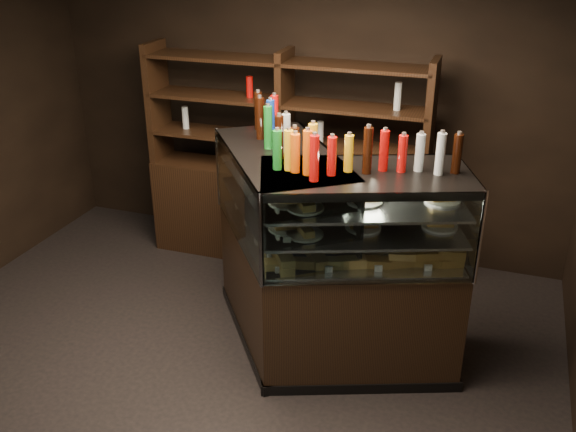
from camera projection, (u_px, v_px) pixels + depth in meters
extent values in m
plane|color=black|center=(190.00, 392.00, 4.47)|extent=(5.00, 5.00, 0.00)
cube|color=black|center=(304.00, 96.00, 5.98)|extent=(5.00, 0.02, 3.00)
cube|color=black|center=(358.00, 312.00, 4.58)|extent=(1.51, 1.12, 0.89)
cube|color=black|center=(356.00, 358.00, 4.75)|extent=(1.56, 1.16, 0.08)
cube|color=black|center=(366.00, 177.00, 4.14)|extent=(1.51, 1.12, 0.06)
cube|color=silver|center=(361.00, 256.00, 4.39)|extent=(1.44, 1.05, 0.02)
cube|color=silver|center=(363.00, 229.00, 4.30)|extent=(1.44, 1.05, 0.02)
cube|color=silver|center=(364.00, 203.00, 4.22)|extent=(1.44, 1.05, 0.02)
cube|color=white|center=(371.00, 240.00, 3.94)|extent=(1.27, 0.50, 0.63)
cylinder|color=silver|center=(480.00, 238.00, 3.97)|extent=(0.03, 0.03, 0.65)
cylinder|color=silver|center=(261.00, 241.00, 3.93)|extent=(0.03, 0.03, 0.65)
cube|color=black|center=(283.00, 284.00, 4.93)|extent=(1.35, 1.50, 0.89)
cube|color=black|center=(283.00, 328.00, 5.10)|extent=(1.39, 1.54, 0.08)
cube|color=black|center=(283.00, 156.00, 4.49)|extent=(1.35, 1.50, 0.06)
cube|color=silver|center=(283.00, 231.00, 4.74)|extent=(1.27, 1.42, 0.02)
cube|color=silver|center=(283.00, 206.00, 4.65)|extent=(1.27, 1.42, 0.02)
cube|color=silver|center=(283.00, 181.00, 4.57)|extent=(1.27, 1.42, 0.02)
cube|color=white|center=(235.00, 199.00, 4.52)|extent=(0.81, 1.10, 0.63)
cylinder|color=silver|center=(261.00, 241.00, 3.93)|extent=(0.03, 0.03, 0.65)
cylinder|color=silver|center=(218.00, 167.00, 5.11)|extent=(0.03, 0.03, 0.65)
cube|color=#B49140|center=(278.00, 255.00, 4.33)|extent=(0.20, 0.15, 0.06)
cube|color=#B49140|center=(302.00, 255.00, 4.33)|extent=(0.20, 0.15, 0.06)
cube|color=#B49140|center=(326.00, 254.00, 4.33)|extent=(0.20, 0.15, 0.06)
cube|color=#B49140|center=(350.00, 254.00, 4.34)|extent=(0.20, 0.15, 0.06)
cube|color=#B49140|center=(374.00, 254.00, 4.34)|extent=(0.20, 0.15, 0.06)
cube|color=#B49140|center=(398.00, 253.00, 4.35)|extent=(0.20, 0.15, 0.06)
cube|color=#B49140|center=(422.00, 253.00, 4.35)|extent=(0.20, 0.15, 0.06)
cube|color=#B49140|center=(446.00, 253.00, 4.36)|extent=(0.20, 0.15, 0.06)
cylinder|color=white|center=(286.00, 228.00, 4.28)|extent=(0.24, 0.24, 0.02)
cube|color=#B49140|center=(286.00, 223.00, 4.26)|extent=(0.19, 0.14, 0.05)
cylinder|color=white|center=(363.00, 227.00, 4.29)|extent=(0.24, 0.24, 0.02)
cube|color=#B49140|center=(363.00, 222.00, 4.28)|extent=(0.19, 0.14, 0.05)
cylinder|color=white|center=(439.00, 226.00, 4.31)|extent=(0.24, 0.24, 0.02)
cube|color=#B49140|center=(440.00, 221.00, 4.29)|extent=(0.19, 0.14, 0.05)
cylinder|color=white|center=(286.00, 202.00, 4.20)|extent=(0.24, 0.24, 0.02)
cube|color=#B49140|center=(286.00, 197.00, 4.19)|extent=(0.19, 0.14, 0.05)
cylinder|color=white|center=(364.00, 201.00, 4.21)|extent=(0.24, 0.24, 0.02)
cube|color=#B49140|center=(365.00, 196.00, 4.20)|extent=(0.19, 0.14, 0.05)
cylinder|color=white|center=(442.00, 200.00, 4.23)|extent=(0.24, 0.24, 0.02)
cube|color=#B49140|center=(443.00, 195.00, 4.21)|extent=(0.19, 0.14, 0.05)
cube|color=#B49140|center=(259.00, 198.00, 5.21)|extent=(0.18, 0.20, 0.06)
cube|color=#B49140|center=(264.00, 206.00, 5.07)|extent=(0.18, 0.20, 0.06)
cube|color=#B49140|center=(270.00, 214.00, 4.93)|extent=(0.18, 0.20, 0.06)
cube|color=#B49140|center=(276.00, 223.00, 4.79)|extent=(0.18, 0.20, 0.06)
cube|color=#B49140|center=(282.00, 232.00, 4.65)|extent=(0.18, 0.20, 0.06)
cube|color=#B49140|center=(288.00, 242.00, 4.50)|extent=(0.18, 0.20, 0.06)
cube|color=#B49140|center=(295.00, 252.00, 4.36)|extent=(0.18, 0.20, 0.06)
cube|color=#B49140|center=(302.00, 263.00, 4.22)|extent=(0.18, 0.20, 0.06)
cylinder|color=white|center=(265.00, 178.00, 5.09)|extent=(0.24, 0.24, 0.02)
cube|color=#B49140|center=(265.00, 174.00, 5.08)|extent=(0.17, 0.19, 0.05)
cylinder|color=white|center=(283.00, 203.00, 4.65)|extent=(0.24, 0.24, 0.02)
cube|color=#B49140|center=(283.00, 199.00, 4.63)|extent=(0.17, 0.19, 0.05)
cylinder|color=white|center=(305.00, 234.00, 4.20)|extent=(0.24, 0.24, 0.02)
cube|color=#B49140|center=(305.00, 229.00, 4.18)|extent=(0.17, 0.19, 0.05)
cylinder|color=white|center=(264.00, 156.00, 5.01)|extent=(0.24, 0.24, 0.02)
cube|color=#B49140|center=(264.00, 152.00, 5.00)|extent=(0.17, 0.19, 0.05)
cylinder|color=white|center=(283.00, 179.00, 4.57)|extent=(0.24, 0.24, 0.02)
cube|color=#B49140|center=(283.00, 175.00, 4.55)|extent=(0.17, 0.19, 0.05)
cylinder|color=white|center=(305.00, 208.00, 4.12)|extent=(0.24, 0.24, 0.02)
cube|color=#B49140|center=(305.00, 203.00, 4.10)|extent=(0.17, 0.19, 0.05)
cylinder|color=black|center=(277.00, 152.00, 4.05)|extent=(0.06, 0.06, 0.28)
cylinder|color=silver|center=(277.00, 130.00, 3.99)|extent=(0.03, 0.03, 0.02)
cylinder|color=#0F38B2|center=(295.00, 152.00, 4.06)|extent=(0.06, 0.06, 0.28)
cylinder|color=silver|center=(295.00, 129.00, 3.99)|extent=(0.03, 0.03, 0.02)
cylinder|color=#D8590A|center=(313.00, 152.00, 4.06)|extent=(0.06, 0.06, 0.28)
cylinder|color=silver|center=(314.00, 129.00, 4.00)|extent=(0.03, 0.03, 0.02)
cylinder|color=#147223|center=(331.00, 152.00, 4.06)|extent=(0.06, 0.06, 0.28)
cylinder|color=silver|center=(332.00, 129.00, 4.00)|extent=(0.03, 0.03, 0.02)
cylinder|color=#B20C0A|center=(349.00, 152.00, 4.07)|extent=(0.06, 0.06, 0.28)
cylinder|color=silver|center=(350.00, 129.00, 4.00)|extent=(0.03, 0.03, 0.02)
cylinder|color=yellow|center=(367.00, 152.00, 4.07)|extent=(0.06, 0.06, 0.28)
cylinder|color=silver|center=(368.00, 129.00, 4.01)|extent=(0.03, 0.03, 0.02)
cylinder|color=silver|center=(385.00, 151.00, 4.07)|extent=(0.06, 0.06, 0.28)
cylinder|color=silver|center=(387.00, 129.00, 4.01)|extent=(0.03, 0.03, 0.02)
cylinder|color=black|center=(403.00, 151.00, 4.08)|extent=(0.06, 0.06, 0.28)
cylinder|color=silver|center=(405.00, 129.00, 4.01)|extent=(0.03, 0.03, 0.02)
cylinder|color=#0F38B2|center=(421.00, 151.00, 4.08)|extent=(0.06, 0.06, 0.28)
cylinder|color=silver|center=(423.00, 128.00, 4.01)|extent=(0.03, 0.03, 0.02)
cylinder|color=#D8590A|center=(438.00, 151.00, 4.08)|extent=(0.06, 0.06, 0.28)
cylinder|color=silver|center=(441.00, 128.00, 4.02)|extent=(0.03, 0.03, 0.02)
cylinder|color=#147223|center=(456.00, 151.00, 4.08)|extent=(0.06, 0.06, 0.28)
cylinder|color=silver|center=(459.00, 128.00, 4.02)|extent=(0.03, 0.03, 0.02)
cylinder|color=black|center=(262.00, 112.00, 4.92)|extent=(0.06, 0.06, 0.28)
cylinder|color=silver|center=(261.00, 92.00, 4.85)|extent=(0.03, 0.03, 0.02)
cylinder|color=#0F38B2|center=(266.00, 115.00, 4.82)|extent=(0.06, 0.06, 0.28)
cylinder|color=silver|center=(265.00, 96.00, 4.76)|extent=(0.03, 0.03, 0.02)
cylinder|color=#D8590A|center=(270.00, 120.00, 4.72)|extent=(0.06, 0.06, 0.28)
cylinder|color=silver|center=(269.00, 100.00, 4.66)|extent=(0.03, 0.03, 0.02)
cylinder|color=#147223|center=(274.00, 124.00, 4.62)|extent=(0.06, 0.06, 0.28)
cylinder|color=silver|center=(274.00, 104.00, 4.56)|extent=(0.03, 0.03, 0.02)
cylinder|color=#B20C0A|center=(278.00, 128.00, 4.52)|extent=(0.06, 0.06, 0.28)
cylinder|color=silver|center=(278.00, 108.00, 4.46)|extent=(0.03, 0.03, 0.02)
cylinder|color=yellow|center=(283.00, 133.00, 4.42)|extent=(0.06, 0.06, 0.28)
cylinder|color=silver|center=(283.00, 112.00, 4.36)|extent=(0.03, 0.03, 0.02)
cylinder|color=silver|center=(287.00, 138.00, 4.32)|extent=(0.06, 0.06, 0.28)
cylinder|color=silver|center=(287.00, 116.00, 4.26)|extent=(0.03, 0.03, 0.02)
cylinder|color=black|center=(292.00, 143.00, 4.22)|extent=(0.06, 0.06, 0.28)
cylinder|color=silver|center=(292.00, 121.00, 4.16)|extent=(0.03, 0.03, 0.02)
cylinder|color=#0F38B2|center=(298.00, 148.00, 4.12)|extent=(0.06, 0.06, 0.28)
cylinder|color=silver|center=(298.00, 126.00, 4.06)|extent=(0.03, 0.03, 0.02)
cylinder|color=#D8590A|center=(303.00, 154.00, 4.03)|extent=(0.06, 0.06, 0.28)
cylinder|color=silver|center=(303.00, 131.00, 3.96)|extent=(0.03, 0.03, 0.02)
cylinder|color=#147223|center=(309.00, 160.00, 3.93)|extent=(0.06, 0.06, 0.28)
cylinder|color=silver|center=(309.00, 137.00, 3.86)|extent=(0.03, 0.03, 0.02)
cylinder|color=black|center=(319.00, 319.00, 5.12)|extent=(0.26, 0.26, 0.20)
cone|color=#185420|center=(320.00, 278.00, 4.96)|extent=(0.40, 0.40, 0.55)
cone|color=#185420|center=(320.00, 257.00, 4.88)|extent=(0.31, 0.31, 0.39)
cube|color=black|center=(285.00, 216.00, 6.04)|extent=(2.58, 0.46, 0.90)
cube|color=black|center=(158.00, 101.00, 5.98)|extent=(0.07, 0.38, 1.10)
cube|color=black|center=(285.00, 113.00, 5.62)|extent=(0.07, 0.38, 1.10)
cube|color=black|center=(430.00, 127.00, 5.26)|extent=(0.07, 0.38, 1.10)
cube|color=black|center=(285.00, 140.00, 5.73)|extent=(2.53, 0.41, 0.03)
cube|color=black|center=(285.00, 102.00, 5.58)|extent=(2.53, 0.41, 0.03)
cube|color=black|center=(285.00, 62.00, 5.43)|extent=(2.53, 0.41, 0.03)
cylinder|color=black|center=(185.00, 117.00, 5.96)|extent=(0.06, 0.06, 0.22)
cylinder|color=#0F38B2|center=(251.00, 124.00, 5.77)|extent=(0.06, 0.06, 0.22)
cylinder|color=#D8590A|center=(320.00, 130.00, 5.58)|extent=(0.06, 0.06, 0.22)
cylinder|color=#147223|center=(395.00, 138.00, 5.39)|extent=(0.06, 0.06, 0.22)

